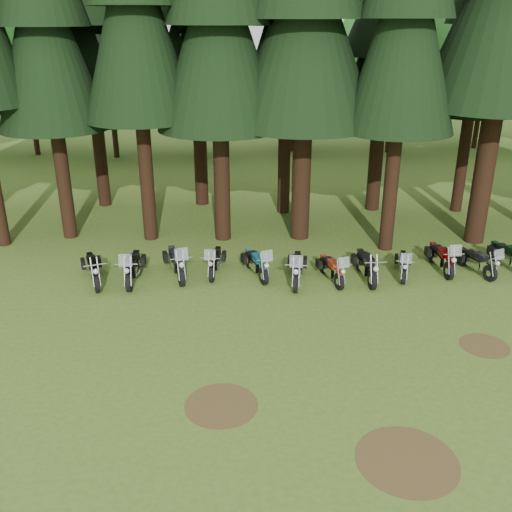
# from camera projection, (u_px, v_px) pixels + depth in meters

# --- Properties ---
(ground) EXTENTS (120.00, 120.00, 0.00)m
(ground) POSITION_uv_depth(u_px,v_px,m) (331.00, 358.00, 15.78)
(ground) COLOR #426120
(ground) RESTS_ON ground
(pine_back_4) EXTENTS (4.94, 4.94, 13.78)m
(pine_back_4) POSITION_uv_depth(u_px,v_px,m) (387.00, 29.00, 24.92)
(pine_back_4) COLOR black
(pine_back_4) RESTS_ON ground
(decid_1) EXTENTS (7.91, 7.69, 9.88)m
(decid_1) POSITION_uv_depth(u_px,v_px,m) (29.00, 66.00, 36.82)
(decid_1) COLOR black
(decid_1) RESTS_ON ground
(decid_2) EXTENTS (6.72, 6.53, 8.40)m
(decid_2) POSITION_uv_depth(u_px,v_px,m) (114.00, 81.00, 36.41)
(decid_2) COLOR black
(decid_2) RESTS_ON ground
(decid_3) EXTENTS (6.12, 5.95, 7.65)m
(decid_3) POSITION_uv_depth(u_px,v_px,m) (204.00, 87.00, 37.07)
(decid_3) COLOR black
(decid_3) RESTS_ON ground
(decid_4) EXTENTS (5.93, 5.76, 7.41)m
(decid_4) POSITION_uv_depth(u_px,v_px,m) (298.00, 87.00, 38.40)
(decid_4) COLOR black
(decid_4) RESTS_ON ground
(decid_5) EXTENTS (8.45, 8.21, 10.56)m
(decid_5) POSITION_uv_depth(u_px,v_px,m) (402.00, 59.00, 37.31)
(decid_5) COLOR black
(decid_5) RESTS_ON ground
(decid_6) EXTENTS (7.06, 6.86, 8.82)m
(decid_6) POSITION_uv_depth(u_px,v_px,m) (490.00, 73.00, 39.09)
(decid_6) COLOR black
(decid_6) RESTS_ON ground
(dirt_patch_0) EXTENTS (1.80, 1.80, 0.01)m
(dirt_patch_0) POSITION_uv_depth(u_px,v_px,m) (221.00, 405.00, 13.85)
(dirt_patch_0) COLOR #4C3D1E
(dirt_patch_0) RESTS_ON ground
(dirt_patch_1) EXTENTS (1.40, 1.40, 0.01)m
(dirt_patch_1) POSITION_uv_depth(u_px,v_px,m) (485.00, 346.00, 16.36)
(dirt_patch_1) COLOR #4C3D1E
(dirt_patch_1) RESTS_ON ground
(dirt_patch_2) EXTENTS (2.20, 2.20, 0.01)m
(dirt_patch_2) POSITION_uv_depth(u_px,v_px,m) (407.00, 461.00, 12.12)
(dirt_patch_2) COLOR #4C3D1E
(dirt_patch_2) RESTS_ON ground
(motorcycle_0) EXTENTS (0.92, 2.24, 0.95)m
(motorcycle_0) POSITION_uv_depth(u_px,v_px,m) (93.00, 270.00, 20.10)
(motorcycle_0) COLOR black
(motorcycle_0) RESTS_ON ground
(motorcycle_1) EXTENTS (0.45, 2.38, 1.50)m
(motorcycle_1) POSITION_uv_depth(u_px,v_px,m) (133.00, 268.00, 20.18)
(motorcycle_1) COLOR black
(motorcycle_1) RESTS_ON ground
(motorcycle_2) EXTENTS (0.97, 2.43, 1.54)m
(motorcycle_2) POSITION_uv_depth(u_px,v_px,m) (176.00, 263.00, 20.56)
(motorcycle_2) COLOR black
(motorcycle_2) RESTS_ON ground
(motorcycle_3) EXTENTS (0.53, 2.15, 1.35)m
(motorcycle_3) POSITION_uv_depth(u_px,v_px,m) (215.00, 262.00, 20.83)
(motorcycle_3) COLOR black
(motorcycle_3) RESTS_ON ground
(motorcycle_4) EXTENTS (0.97, 2.19, 1.40)m
(motorcycle_4) POSITION_uv_depth(u_px,v_px,m) (256.00, 264.00, 20.61)
(motorcycle_4) COLOR black
(motorcycle_4) RESTS_ON ground
(motorcycle_5) EXTENTS (0.61, 2.38, 1.49)m
(motorcycle_5) POSITION_uv_depth(u_px,v_px,m) (297.00, 269.00, 20.11)
(motorcycle_5) COLOR black
(motorcycle_5) RESTS_ON ground
(motorcycle_6) EXTENTS (0.76, 2.10, 1.32)m
(motorcycle_6) POSITION_uv_depth(u_px,v_px,m) (331.00, 270.00, 20.22)
(motorcycle_6) COLOR black
(motorcycle_6) RESTS_ON ground
(motorcycle_7) EXTENTS (0.38, 2.34, 0.95)m
(motorcycle_7) POSITION_uv_depth(u_px,v_px,m) (366.00, 267.00, 20.36)
(motorcycle_7) COLOR black
(motorcycle_7) RESTS_ON ground
(motorcycle_8) EXTENTS (0.71, 2.01, 1.27)m
(motorcycle_8) POSITION_uv_depth(u_px,v_px,m) (403.00, 265.00, 20.63)
(motorcycle_8) COLOR black
(motorcycle_8) RESTS_ON ground
(motorcycle_9) EXTENTS (0.45, 2.31, 1.45)m
(motorcycle_9) POSITION_uv_depth(u_px,v_px,m) (441.00, 259.00, 21.05)
(motorcycle_9) COLOR black
(motorcycle_9) RESTS_ON ground
(motorcycle_10) EXTENTS (0.95, 2.06, 1.32)m
(motorcycle_10) POSITION_uv_depth(u_px,v_px,m) (477.00, 262.00, 20.83)
(motorcycle_10) COLOR black
(motorcycle_10) RESTS_ON ground
(motorcycle_11) EXTENTS (0.78, 2.27, 1.43)m
(motorcycle_11) POSITION_uv_depth(u_px,v_px,m) (508.00, 257.00, 21.24)
(motorcycle_11) COLOR black
(motorcycle_11) RESTS_ON ground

